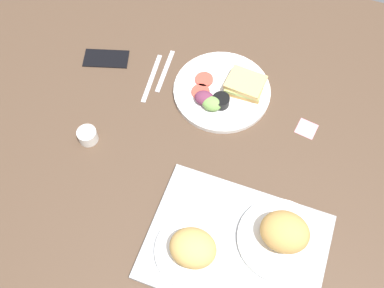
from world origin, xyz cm
name	(u,v)px	position (x,y,z in cm)	size (l,w,h in cm)	color
ground_plane	(202,147)	(0.00, 0.00, -1.50)	(190.00, 150.00, 3.00)	#4C3828
serving_tray	(236,247)	(-17.85, 25.98, 0.80)	(45.00, 33.00, 1.60)	#9EA0A3
bread_plate_near	(283,235)	(-28.03, 20.64, 5.37)	(21.78, 21.78, 9.82)	white
bread_plate_far	(193,249)	(-8.03, 31.34, 5.31)	(19.12, 19.12, 9.33)	white
plate_with_salad	(225,91)	(-1.09, -18.99, 1.65)	(29.91, 29.91, 5.40)	white
espresso_cup	(88,136)	(31.73, 9.24, 2.00)	(5.60, 5.60, 4.00)	silver
fork	(165,71)	(19.56, -21.39, 0.25)	(17.00, 1.40, 0.50)	#B7B7BC
knife	(152,78)	(22.56, -17.39, 0.25)	(19.00, 1.40, 0.50)	#B7B7BC
cell_phone	(106,58)	(39.46, -19.80, 0.40)	(14.40, 7.20, 0.80)	black
sticky_note	(306,129)	(-27.64, -15.08, 0.06)	(5.60, 5.60, 0.12)	pink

